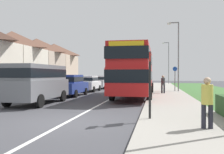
% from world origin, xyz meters
% --- Properties ---
extents(ground_plane, '(120.00, 120.00, 0.00)m').
position_xyz_m(ground_plane, '(0.00, 0.00, 0.00)').
color(ground_plane, '#424247').
extents(lane_marking_centre, '(0.14, 60.00, 0.01)m').
position_xyz_m(lane_marking_centre, '(0.00, 8.00, 0.00)').
color(lane_marking_centre, silver).
rests_on(lane_marking_centre, ground_plane).
extents(pavement_near_side, '(3.20, 68.00, 0.12)m').
position_xyz_m(pavement_near_side, '(4.20, 6.00, 0.06)').
color(pavement_near_side, '#9E998E').
rests_on(pavement_near_side, ground_plane).
extents(double_decker_bus, '(2.80, 11.03, 3.70)m').
position_xyz_m(double_decker_bus, '(1.55, 10.64, 2.14)').
color(double_decker_bus, red).
rests_on(double_decker_bus, ground_plane).
extents(parked_van_grey, '(2.11, 5.13, 2.31)m').
position_xyz_m(parked_van_grey, '(-3.72, 4.98, 1.37)').
color(parked_van_grey, slate).
rests_on(parked_van_grey, ground_plane).
extents(parked_car_blue, '(2.00, 4.30, 1.72)m').
position_xyz_m(parked_car_blue, '(-3.67, 10.33, 0.94)').
color(parked_car_blue, navy).
rests_on(parked_car_blue, ground_plane).
extents(parked_car_white, '(1.90, 4.02, 1.60)m').
position_xyz_m(parked_car_white, '(-3.68, 15.79, 0.88)').
color(parked_car_white, silver).
rests_on(parked_car_white, ground_plane).
extents(parked_car_silver, '(1.99, 4.29, 1.61)m').
position_xyz_m(parked_car_silver, '(-3.69, 20.84, 0.89)').
color(parked_car_silver, '#B7B7BC').
rests_on(parked_car_silver, ground_plane).
extents(pedestrian_at_stop, '(0.34, 0.34, 1.67)m').
position_xyz_m(pedestrian_at_stop, '(4.75, -0.71, 0.98)').
color(pedestrian_at_stop, '#23232D').
rests_on(pedestrian_at_stop, ground_plane).
extents(pedestrian_walking_away, '(0.34, 0.34, 1.67)m').
position_xyz_m(pedestrian_walking_away, '(3.80, 13.22, 0.98)').
color(pedestrian_walking_away, '#23232D').
rests_on(pedestrian_walking_away, ground_plane).
extents(bus_stop_sign, '(0.09, 0.52, 2.60)m').
position_xyz_m(bus_stop_sign, '(3.00, 0.67, 1.54)').
color(bus_stop_sign, black).
rests_on(bus_stop_sign, ground_plane).
extents(cycle_route_sign, '(0.44, 0.08, 2.52)m').
position_xyz_m(cycle_route_sign, '(5.02, 16.23, 1.43)').
color(cycle_route_sign, slate).
rests_on(cycle_route_sign, ground_plane).
extents(street_lamp_mid, '(1.14, 0.20, 6.85)m').
position_xyz_m(street_lamp_mid, '(5.22, 16.03, 3.97)').
color(street_lamp_mid, slate).
rests_on(street_lamp_mid, ground_plane).
extents(street_lamp_far, '(1.14, 0.20, 7.39)m').
position_xyz_m(street_lamp_far, '(5.22, 35.43, 4.24)').
color(street_lamp_far, slate).
rests_on(street_lamp_far, ground_plane).
extents(house_terrace_far_side, '(7.02, 25.84, 7.29)m').
position_xyz_m(house_terrace_far_side, '(-14.97, 23.09, 3.65)').
color(house_terrace_far_side, beige).
rests_on(house_terrace_far_side, ground_plane).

